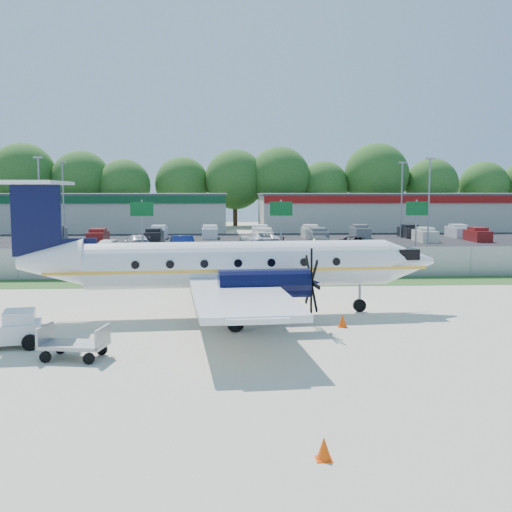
{
  "coord_description": "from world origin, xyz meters",
  "views": [
    {
      "loc": [
        -2.0,
        -28.0,
        5.88
      ],
      "look_at": [
        0.0,
        6.0,
        2.3
      ],
      "focal_mm": 45.0,
      "sensor_mm": 36.0,
      "label": 1
    }
  ],
  "objects": [
    {
      "name": "access_road",
      "position": [
        0.0,
        19.0,
        0.01
      ],
      "size": [
        170.0,
        8.0,
        0.02
      ],
      "primitive_type": "cube",
      "color": "black",
      "rests_on": "ground"
    },
    {
      "name": "baggage_cart_far",
      "position": [
        -7.03,
        -5.91,
        0.54
      ],
      "size": [
        2.4,
        1.7,
        1.15
      ],
      "color": "gray",
      "rests_on": "ground"
    },
    {
      "name": "parked_car_f",
      "position": [
        -9.92,
        34.94,
        0.0
      ],
      "size": [
        3.24,
        5.29,
        1.43
      ],
      "primitive_type": "imported",
      "rotation": [
        0.0,
        0.0,
        3.41
      ],
      "color": "silver",
      "rests_on": "ground"
    },
    {
      "name": "far_parking_rows",
      "position": [
        0.0,
        45.0,
        0.0
      ],
      "size": [
        56.0,
        10.0,
        1.6
      ],
      "primitive_type": null,
      "color": "gray",
      "rests_on": "ground"
    },
    {
      "name": "building_west",
      "position": [
        -24.0,
        61.98,
        2.63
      ],
      "size": [
        46.4,
        12.4,
        5.24
      ],
      "color": "#BCB9A9",
      "rests_on": "ground"
    },
    {
      "name": "perimeter_fence",
      "position": [
        0.0,
        14.0,
        1.0
      ],
      "size": [
        120.0,
        0.06,
        1.99
      ],
      "color": "gray",
      "rests_on": "ground"
    },
    {
      "name": "road_car_mid",
      "position": [
        3.3,
        20.57,
        0.0
      ],
      "size": [
        5.94,
        3.64,
        1.61
      ],
      "primitive_type": "imported",
      "rotation": [
        0.0,
        0.0,
        -1.3
      ],
      "color": "black",
      "rests_on": "ground"
    },
    {
      "name": "sign_right",
      "position": [
        14.0,
        22.91,
        3.61
      ],
      "size": [
        1.8,
        0.26,
        5.0
      ],
      "color": "gray",
      "rests_on": "ground"
    },
    {
      "name": "light_pole_sw",
      "position": [
        -20.0,
        48.0,
        5.23
      ],
      "size": [
        0.9,
        0.35,
        9.09
      ],
      "color": "gray",
      "rests_on": "ground"
    },
    {
      "name": "light_pole_nw",
      "position": [
        -20.0,
        38.0,
        5.23
      ],
      "size": [
        0.9,
        0.35,
        9.09
      ],
      "color": "gray",
      "rests_on": "ground"
    },
    {
      "name": "grass_verge",
      "position": [
        0.0,
        12.0,
        0.01
      ],
      "size": [
        170.0,
        4.0,
        0.02
      ],
      "primitive_type": "cube",
      "color": "#2D561E",
      "rests_on": "ground"
    },
    {
      "name": "pushback_tug",
      "position": [
        -9.83,
        -4.03,
        0.65
      ],
      "size": [
        2.77,
        2.26,
        1.35
      ],
      "color": "white",
      "rests_on": "ground"
    },
    {
      "name": "cone_nose",
      "position": [
        3.27,
        -1.36,
        0.26
      ],
      "size": [
        0.39,
        0.39,
        0.56
      ],
      "color": "#FF4C08",
      "rests_on": "ground"
    },
    {
      "name": "parked_car_g",
      "position": [
        2.04,
        35.53,
        0.0
      ],
      "size": [
        4.22,
        6.56,
        1.68
      ],
      "primitive_type": "imported",
      "rotation": [
        0.0,
        0.0,
        3.39
      ],
      "color": "silver",
      "rests_on": "ground"
    },
    {
      "name": "sign_mid",
      "position": [
        3.0,
        22.91,
        3.61
      ],
      "size": [
        1.8,
        0.26,
        5.0
      ],
      "color": "gray",
      "rests_on": "ground"
    },
    {
      "name": "parked_car_d",
      "position": [
        7.17,
        29.15,
        0.0
      ],
      "size": [
        2.37,
        5.48,
        1.57
      ],
      "primitive_type": "imported",
      "rotation": [
        0.0,
        0.0,
        0.03
      ],
      "color": "#595B5E",
      "rests_on": "ground"
    },
    {
      "name": "cone_starboard_wing",
      "position": [
        4.18,
        14.46,
        0.28
      ],
      "size": [
        0.42,
        0.42,
        0.6
      ],
      "color": "#FF4C08",
      "rests_on": "ground"
    },
    {
      "name": "aircraft",
      "position": [
        -1.49,
        1.43,
        2.4
      ],
      "size": [
        20.17,
        19.87,
        6.22
      ],
      "color": "white",
      "rests_on": "ground"
    },
    {
      "name": "parked_car_b",
      "position": [
        -5.17,
        29.46,
        0.0
      ],
      "size": [
        2.78,
        5.37,
        1.69
      ],
      "primitive_type": "imported",
      "rotation": [
        0.0,
        0.0,
        0.2
      ],
      "color": "navy",
      "rests_on": "ground"
    },
    {
      "name": "parked_car_a",
      "position": [
        -11.71,
        28.33,
        0.0
      ],
      "size": [
        2.24,
        4.74,
        1.56
      ],
      "primitive_type": "imported",
      "rotation": [
        0.0,
        0.0,
        -0.09
      ],
      "color": "silver",
      "rests_on": "ground"
    },
    {
      "name": "tree_line",
      "position": [
        0.0,
        74.0,
        0.0
      ],
      "size": [
        112.0,
        6.0,
        14.0
      ],
      "primitive_type": null,
      "color": "#295B1A",
      "rests_on": "ground"
    },
    {
      "name": "baggage_cart_near",
      "position": [
        -0.01,
        0.34,
        0.47
      ],
      "size": [
        2.04,
        1.36,
        1.01
      ],
      "color": "gray",
      "rests_on": "ground"
    },
    {
      "name": "sign_left",
      "position": [
        -8.0,
        22.91,
        3.61
      ],
      "size": [
        1.8,
        0.26,
        5.0
      ],
      "color": "gray",
      "rests_on": "ground"
    },
    {
      "name": "light_pole_se",
      "position": [
        20.0,
        48.0,
        5.23
      ],
      "size": [
        0.9,
        0.35,
        9.09
      ],
      "color": "gray",
      "rests_on": "ground"
    },
    {
      "name": "ground",
      "position": [
        0.0,
        0.0,
        0.0
      ],
      "size": [
        170.0,
        170.0,
        0.0
      ],
      "primitive_type": "plane",
      "color": "beige",
      "rests_on": "ground"
    },
    {
      "name": "parking_lot",
      "position": [
        0.0,
        40.0,
        0.01
      ],
      "size": [
        170.0,
        32.0,
        0.02
      ],
      "primitive_type": "cube",
      "color": "black",
      "rests_on": "ground"
    },
    {
      "name": "building_east",
      "position": [
        26.0,
        61.98,
        2.63
      ],
      "size": [
        44.4,
        12.4,
        5.24
      ],
      "color": "#BCB9A9",
      "rests_on": "ground"
    },
    {
      "name": "parked_car_e",
      "position": [
        10.58,
        29.05,
        0.0
      ],
      "size": [
        2.97,
        5.85,
        1.59
      ],
      "primitive_type": "imported",
      "rotation": [
        0.0,
        0.0,
        0.06
      ],
      "color": "black",
      "rests_on": "ground"
    },
    {
      "name": "road_car_west",
      "position": [
        -12.05,
        16.7,
        0.0
      ],
      "size": [
        6.18,
        4.48,
        1.56
      ],
      "primitive_type": "imported",
      "rotation": [
        0.0,
        0.0,
        1.95
      ],
      "color": "beige",
      "rests_on": "ground"
    },
    {
      "name": "parked_car_c",
      "position": [
        -1.7,
        28.67,
        0.0
      ],
      "size": [
        2.85,
        4.07,
        1.29
      ],
      "primitive_type": "imported",
      "rotation": [
        0.0,
        0.0,
        -0.39
      ],
      "color": "black",
      "rests_on": "ground"
    },
    {
      "name": "cone_port_wing",
      "position": [
        0.26,
        -14.69,
        0.24
      ],
      "size": [
        0.36,
        0.36,
        0.51
      ],
      "color": "#FF4C08",
      "rests_on": "ground"
    },
    {
      "name": "light_pole_ne",
      "position": [
        20.0,
        38.0,
        5.23
      ],
      "size": [
        0.9,
        0.35,
        9.09
      ],
      "color": "gray",
      "rests_on": "ground"
    }
  ]
}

